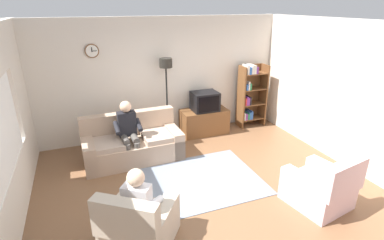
{
  "coord_description": "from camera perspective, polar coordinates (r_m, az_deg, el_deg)",
  "views": [
    {
      "loc": [
        -1.79,
        -3.84,
        2.95
      ],
      "look_at": [
        -0.03,
        0.72,
        1.03
      ],
      "focal_mm": 27.84,
      "sensor_mm": 36.0,
      "label": 1
    }
  ],
  "objects": [
    {
      "name": "ground_plane",
      "position": [
        5.16,
        3.31,
        -13.39
      ],
      "size": [
        12.0,
        12.0,
        0.0
      ],
      "primitive_type": "plane",
      "color": "brown"
    },
    {
      "name": "back_wall_assembly",
      "position": [
        6.93,
        -5.57,
        8.05
      ],
      "size": [
        6.2,
        0.17,
        2.7
      ],
      "color": "silver",
      "rests_on": "ground_plane"
    },
    {
      "name": "right_wall",
      "position": [
        6.24,
        28.39,
        4.0
      ],
      "size": [
        0.12,
        5.8,
        2.7
      ],
      "primitive_type": "cube",
      "color": "silver",
      "rests_on": "ground_plane"
    },
    {
      "name": "couch",
      "position": [
        6.09,
        -11.31,
        -4.63
      ],
      "size": [
        1.92,
        0.93,
        0.9
      ],
      "color": "tan",
      "rests_on": "ground_plane"
    },
    {
      "name": "tv_stand",
      "position": [
        7.16,
        2.33,
        -0.28
      ],
      "size": [
        1.1,
        0.56,
        0.6
      ],
      "color": "brown",
      "rests_on": "ground_plane"
    },
    {
      "name": "tv",
      "position": [
        6.96,
        2.48,
        3.61
      ],
      "size": [
        0.6,
        0.49,
        0.44
      ],
      "color": "black",
      "rests_on": "tv_stand"
    },
    {
      "name": "bookshelf",
      "position": [
        7.61,
        11.06,
        4.89
      ],
      "size": [
        0.68,
        0.36,
        1.58
      ],
      "color": "brown",
      "rests_on": "ground_plane"
    },
    {
      "name": "floor_lamp",
      "position": [
        6.61,
        -4.96,
        8.3
      ],
      "size": [
        0.28,
        0.28,
        1.85
      ],
      "color": "black",
      "rests_on": "ground_plane"
    },
    {
      "name": "armchair_near_window",
      "position": [
        4.1,
        -10.04,
        -19.38
      ],
      "size": [
        1.16,
        1.18,
        0.9
      ],
      "color": "#BCAD99",
      "rests_on": "ground_plane"
    },
    {
      "name": "armchair_near_bookshelf",
      "position": [
        5.1,
        23.33,
        -11.95
      ],
      "size": [
        0.94,
        1.01,
        0.9
      ],
      "color": "beige",
      "rests_on": "ground_plane"
    },
    {
      "name": "area_rug",
      "position": [
        5.4,
        1.0,
        -11.56
      ],
      "size": [
        2.2,
        1.7,
        0.01
      ],
      "primitive_type": "cube",
      "color": "slate",
      "rests_on": "ground_plane"
    },
    {
      "name": "person_on_couch",
      "position": [
        5.82,
        -12.11,
        -1.78
      ],
      "size": [
        0.52,
        0.54,
        1.24
      ],
      "color": "black",
      "rests_on": "ground_plane"
    },
    {
      "name": "person_in_left_armchair",
      "position": [
        3.97,
        -9.79,
        -15.13
      ],
      "size": [
        0.62,
        0.64,
        1.12
      ],
      "color": "silver",
      "rests_on": "ground_plane"
    }
  ]
}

